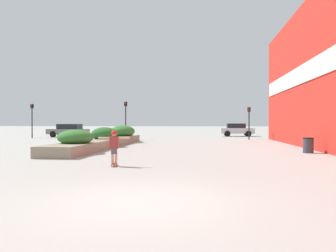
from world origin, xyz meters
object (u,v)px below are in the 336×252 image
at_px(skateboard, 114,164).
at_px(skateboarder, 114,143).
at_px(traffic_light_right, 249,117).
at_px(car_center_left, 69,130).
at_px(traffic_light_far_left, 32,115).
at_px(trash_bin, 308,145).
at_px(car_leftmost, 237,130).
at_px(traffic_light_left, 126,114).

bearing_deg(skateboard, skateboarder, 95.39).
bearing_deg(skateboarder, traffic_light_right, 60.84).
distance_m(car_center_left, traffic_light_far_left, 4.48).
xyz_separation_m(trash_bin, car_leftmost, (-1.66, 21.70, 0.40)).
height_order(car_leftmost, car_center_left, car_leftmost).
relative_size(car_center_left, traffic_light_left, 1.19).
bearing_deg(traffic_light_far_left, car_leftmost, 18.95).
bearing_deg(skateboard, trash_bin, 27.11).
bearing_deg(traffic_light_right, skateboard, -110.52).
xyz_separation_m(skateboarder, traffic_light_right, (7.53, 20.13, 1.31)).
height_order(skateboard, trash_bin, trash_bin).
height_order(skateboarder, traffic_light_left, traffic_light_left).
relative_size(car_center_left, traffic_light_right, 1.41).
relative_size(skateboarder, trash_bin, 1.51).
relative_size(skateboarder, traffic_light_right, 0.40).
bearing_deg(traffic_light_right, car_center_left, 169.25).
xyz_separation_m(skateboard, traffic_light_right, (7.53, 20.13, 2.09)).
height_order(trash_bin, traffic_light_far_left, traffic_light_far_left).
height_order(trash_bin, traffic_light_right, traffic_light_right).
xyz_separation_m(skateboard, traffic_light_far_left, (-14.63, 20.57, 2.37)).
xyz_separation_m(trash_bin, traffic_light_right, (-1.28, 13.79, 1.74)).
distance_m(car_leftmost, car_center_left, 19.66).
distance_m(car_center_left, traffic_light_right, 19.98).
height_order(traffic_light_right, traffic_light_far_left, traffic_light_far_left).
height_order(car_leftmost, traffic_light_left, traffic_light_left).
bearing_deg(car_leftmost, skateboard, -14.31).
bearing_deg(traffic_light_far_left, traffic_light_right, -1.14).
relative_size(car_leftmost, traffic_light_right, 1.25).
relative_size(trash_bin, traffic_light_left, 0.22).
bearing_deg(traffic_light_right, skateboarder, -110.52).
height_order(trash_bin, car_leftmost, car_leftmost).
relative_size(skateboard, car_leftmost, 0.17).
distance_m(skateboard, car_leftmost, 28.95).
bearing_deg(trash_bin, traffic_light_far_left, 148.74).
distance_m(skateboard, traffic_light_far_left, 25.35).
bearing_deg(car_center_left, traffic_light_far_left, 141.84).
relative_size(traffic_light_left, traffic_light_far_left, 1.03).
bearing_deg(traffic_light_far_left, skateboarder, -54.57).
xyz_separation_m(skateboarder, car_center_left, (-12.05, 23.85, -0.05)).
distance_m(trash_bin, car_leftmost, 21.77).
bearing_deg(traffic_light_right, traffic_light_left, -178.28).
distance_m(skateboard, car_center_left, 26.73).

